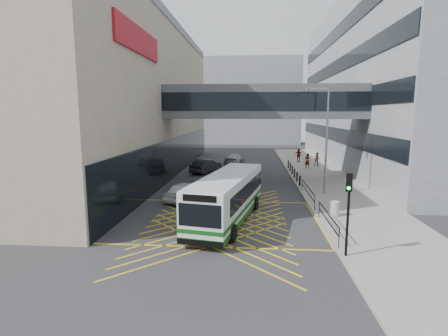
% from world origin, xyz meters
% --- Properties ---
extents(ground, '(120.00, 120.00, 0.00)m').
position_xyz_m(ground, '(0.00, 0.00, 0.00)').
color(ground, '#333335').
extents(building_whsmith, '(24.17, 42.00, 16.00)m').
position_xyz_m(building_whsmith, '(-17.98, 16.00, 8.00)').
color(building_whsmith, tan).
rests_on(building_whsmith, ground).
extents(building_right, '(24.09, 44.00, 20.00)m').
position_xyz_m(building_right, '(23.98, 24.00, 10.00)').
color(building_right, gray).
rests_on(building_right, ground).
extents(building_far, '(28.00, 16.00, 18.00)m').
position_xyz_m(building_far, '(-2.00, 60.00, 9.00)').
color(building_far, gray).
rests_on(building_far, ground).
extents(skybridge, '(20.00, 4.10, 3.00)m').
position_xyz_m(skybridge, '(3.00, 12.00, 7.50)').
color(skybridge, '#494E53').
rests_on(skybridge, ground).
extents(pavement, '(6.00, 54.00, 0.16)m').
position_xyz_m(pavement, '(9.00, 15.00, 0.08)').
color(pavement, gray).
rests_on(pavement, ground).
extents(box_junction, '(12.00, 9.00, 0.01)m').
position_xyz_m(box_junction, '(0.00, 0.00, 0.00)').
color(box_junction, gold).
rests_on(box_junction, ground).
extents(bus, '(4.25, 10.42, 2.85)m').
position_xyz_m(bus, '(0.59, -0.12, 1.53)').
color(bus, silver).
rests_on(bus, ground).
extents(car_white, '(3.28, 4.91, 1.45)m').
position_xyz_m(car_white, '(-2.95, 4.60, 0.72)').
color(car_white, white).
rests_on(car_white, ground).
extents(car_dark, '(3.55, 5.15, 1.50)m').
position_xyz_m(car_dark, '(-3.03, 17.05, 0.75)').
color(car_dark, black).
rests_on(car_dark, ground).
extents(car_silver, '(2.72, 5.11, 1.51)m').
position_xyz_m(car_silver, '(-0.23, 23.49, 0.76)').
color(car_silver, '#9FA3A8').
rests_on(car_silver, ground).
extents(traffic_light, '(0.31, 0.45, 3.79)m').
position_xyz_m(traffic_light, '(6.21, -5.50, 2.63)').
color(traffic_light, black).
rests_on(traffic_light, pavement).
extents(street_lamp, '(1.87, 0.62, 8.27)m').
position_xyz_m(street_lamp, '(7.62, 7.17, 4.87)').
color(street_lamp, slate).
rests_on(street_lamp, pavement).
extents(litter_bin, '(0.54, 0.54, 0.93)m').
position_xyz_m(litter_bin, '(7.16, 0.81, 0.63)').
color(litter_bin, '#ADA89E').
rests_on(litter_bin, pavement).
extents(kerb_railings, '(0.05, 12.54, 1.00)m').
position_xyz_m(kerb_railings, '(6.15, 1.78, 0.88)').
color(kerb_railings, black).
rests_on(kerb_railings, pavement).
extents(bollards, '(0.14, 10.14, 0.90)m').
position_xyz_m(bollards, '(6.25, 15.00, 0.61)').
color(bollards, black).
rests_on(bollards, pavement).
extents(pedestrian_a, '(0.77, 0.62, 1.71)m').
position_xyz_m(pedestrian_a, '(8.39, 19.94, 1.02)').
color(pedestrian_a, gray).
rests_on(pedestrian_a, pavement).
extents(pedestrian_b, '(0.82, 0.49, 1.65)m').
position_xyz_m(pedestrian_b, '(9.88, 21.79, 0.99)').
color(pedestrian_b, gray).
rests_on(pedestrian_b, pavement).
extents(pedestrian_c, '(1.13, 0.96, 1.74)m').
position_xyz_m(pedestrian_c, '(8.16, 25.63, 1.03)').
color(pedestrian_c, gray).
rests_on(pedestrian_c, pavement).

